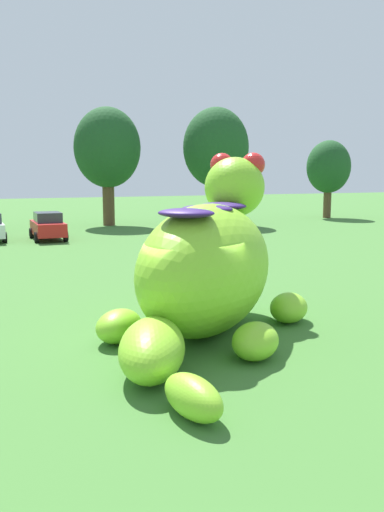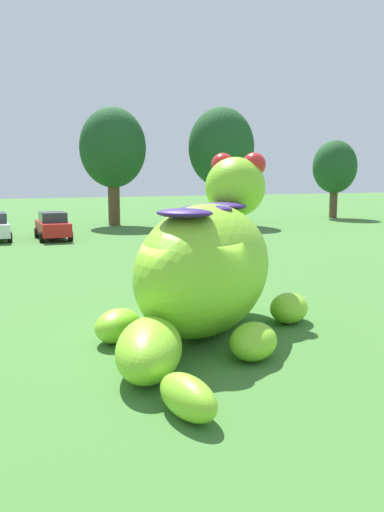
% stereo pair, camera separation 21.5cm
% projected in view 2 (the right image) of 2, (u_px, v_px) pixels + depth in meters
% --- Properties ---
extents(ground_plane, '(160.00, 160.00, 0.00)m').
position_uv_depth(ground_plane, '(183.00, 343.00, 13.15)').
color(ground_plane, '#427533').
extents(giant_inflatable_creature, '(6.77, 8.64, 4.70)m').
position_uv_depth(giant_inflatable_creature, '(207.00, 267.00, 13.85)').
color(giant_inflatable_creature, '#8CD12D').
rests_on(giant_inflatable_creature, ground).
extents(car_red, '(1.97, 4.12, 1.72)m').
position_uv_depth(car_red, '(53.00, 226.00, 33.43)').
color(car_red, red).
rests_on(car_red, ground).
extents(tree_centre_left, '(5.16, 5.16, 9.15)m').
position_uv_depth(tree_centre_left, '(113.00, 148.00, 41.86)').
color(tree_centre_left, brown).
rests_on(tree_centre_left, ground).
extents(tree_centre, '(5.20, 5.20, 9.22)m').
position_uv_depth(tree_centre, '(221.00, 148.00, 42.55)').
color(tree_centre, brown).
rests_on(tree_centre, ground).
extents(tree_centre_right, '(3.97, 3.97, 7.05)m').
position_uv_depth(tree_centre_right, '(335.00, 167.00, 49.00)').
color(tree_centre_right, brown).
rests_on(tree_centre_right, ground).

